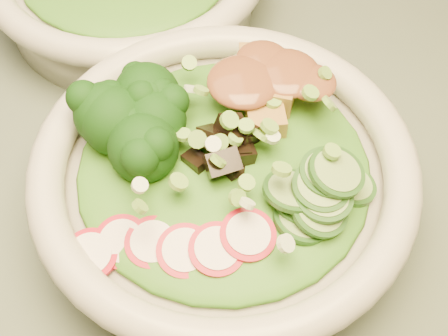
{
  "coord_description": "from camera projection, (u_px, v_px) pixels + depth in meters",
  "views": [
    {
      "loc": [
        -0.12,
        -0.36,
        1.21
      ],
      "look_at": [
        -0.1,
        -0.09,
        0.81
      ],
      "focal_mm": 50.0,
      "sensor_mm": 36.0,
      "label": 1
    }
  ],
  "objects": [
    {
      "name": "lettuce_bed",
      "position": [
        224.0,
        167.0,
        0.48
      ],
      "size": [
        0.23,
        0.23,
        0.03
      ],
      "primitive_type": "ellipsoid",
      "color": "#226C16",
      "rests_on": "salad_bowl"
    },
    {
      "name": "scallion_garnish",
      "position": [
        224.0,
        146.0,
        0.45
      ],
      "size": [
        0.21,
        0.21,
        0.03
      ],
      "primitive_type": null,
      "color": "#70A83B",
      "rests_on": "salad_bowl"
    },
    {
      "name": "radish_slices",
      "position": [
        185.0,
        244.0,
        0.43
      ],
      "size": [
        0.12,
        0.04,
        0.02
      ],
      "primitive_type": null,
      "rotation": [
        0.0,
        0.0,
        0.0
      ],
      "color": "#A20C1D",
      "rests_on": "salad_bowl"
    },
    {
      "name": "mushroom_heap",
      "position": [
        231.0,
        142.0,
        0.47
      ],
      "size": [
        0.08,
        0.08,
        0.04
      ],
      "primitive_type": null,
      "rotation": [
        0.0,
        0.0,
        0.0
      ],
      "color": "black",
      "rests_on": "salad_bowl"
    },
    {
      "name": "dining_table",
      "position": [
        306.0,
        191.0,
        0.68
      ],
      "size": [
        1.2,
        0.8,
        0.75
      ],
      "color": "black",
      "rests_on": "ground"
    },
    {
      "name": "tofu_cubes",
      "position": [
        262.0,
        93.0,
        0.5
      ],
      "size": [
        0.1,
        0.07,
        0.04
      ],
      "primitive_type": null,
      "rotation": [
        0.0,
        0.0,
        0.0
      ],
      "color": "#AB8239",
      "rests_on": "salad_bowl"
    },
    {
      "name": "peanut_sauce",
      "position": [
        263.0,
        81.0,
        0.49
      ],
      "size": [
        0.08,
        0.06,
        0.02
      ],
      "primitive_type": "ellipsoid",
      "color": "brown",
      "rests_on": "tofu_cubes"
    },
    {
      "name": "broccoli_florets",
      "position": [
        140.0,
        125.0,
        0.47
      ],
      "size": [
        0.09,
        0.08,
        0.05
      ],
      "primitive_type": null,
      "rotation": [
        0.0,
        0.0,
        0.0
      ],
      "color": "black",
      "rests_on": "salad_bowl"
    },
    {
      "name": "cucumber_slices",
      "position": [
        315.0,
        192.0,
        0.45
      ],
      "size": [
        0.08,
        0.08,
        0.04
      ],
      "primitive_type": null,
      "rotation": [
        0.0,
        0.0,
        0.0
      ],
      "color": "#8AB062",
      "rests_on": "salad_bowl"
    },
    {
      "name": "salad_bowl",
      "position": [
        224.0,
        183.0,
        0.49
      ],
      "size": [
        0.3,
        0.3,
        0.08
      ],
      "rotation": [
        0.0,
        0.0,
        0.0
      ],
      "color": "beige",
      "rests_on": "dining_table"
    }
  ]
}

